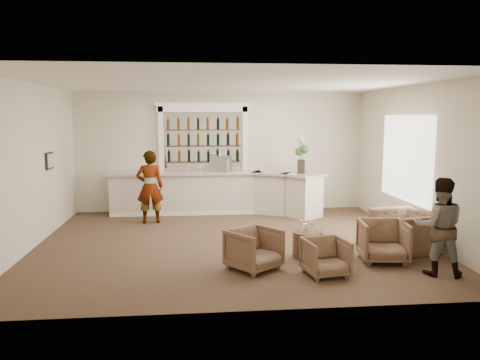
{
  "coord_description": "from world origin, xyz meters",
  "views": [
    {
      "loc": [
        -0.76,
        -9.53,
        2.63
      ],
      "look_at": [
        0.27,
        0.9,
        1.2
      ],
      "focal_mm": 35.0,
      "sensor_mm": 36.0,
      "label": 1
    }
  ],
  "objects_px": {
    "armchair_right": "(383,241)",
    "armchair_left": "(254,249)",
    "armchair_center": "(326,257)",
    "espresso_machine": "(221,164)",
    "armchair_far": "(406,231)",
    "sommelier": "(150,187)",
    "flower_vase": "(301,153)",
    "cocktail_table": "(308,245)",
    "guest": "(439,227)",
    "bar_counter": "(217,193)"
  },
  "relations": [
    {
      "from": "armchair_right",
      "to": "armchair_far",
      "type": "distance_m",
      "value": 1.02
    },
    {
      "from": "cocktail_table",
      "to": "espresso_machine",
      "type": "bearing_deg",
      "value": 108.14
    },
    {
      "from": "sommelier",
      "to": "armchair_far",
      "type": "distance_m",
      "value": 6.03
    },
    {
      "from": "bar_counter",
      "to": "armchair_center",
      "type": "relative_size",
      "value": 8.29
    },
    {
      "from": "sommelier",
      "to": "flower_vase",
      "type": "xyz_separation_m",
      "value": [
        3.9,
        0.46,
        0.78
      ]
    },
    {
      "from": "armchair_far",
      "to": "flower_vase",
      "type": "xyz_separation_m",
      "value": [
        -1.36,
        3.36,
        1.3
      ]
    },
    {
      "from": "armchair_right",
      "to": "armchair_left",
      "type": "bearing_deg",
      "value": -166.72
    },
    {
      "from": "cocktail_table",
      "to": "sommelier",
      "type": "distance_m",
      "value": 4.58
    },
    {
      "from": "armchair_left",
      "to": "flower_vase",
      "type": "height_order",
      "value": "flower_vase"
    },
    {
      "from": "cocktail_table",
      "to": "armchair_left",
      "type": "distance_m",
      "value": 1.24
    },
    {
      "from": "armchair_far",
      "to": "armchair_left",
      "type": "bearing_deg",
      "value": -87.28
    },
    {
      "from": "bar_counter",
      "to": "guest",
      "type": "height_order",
      "value": "guest"
    },
    {
      "from": "armchair_right",
      "to": "espresso_machine",
      "type": "relative_size",
      "value": 1.72
    },
    {
      "from": "armchair_far",
      "to": "flower_vase",
      "type": "distance_m",
      "value": 3.85
    },
    {
      "from": "flower_vase",
      "to": "cocktail_table",
      "type": "bearing_deg",
      "value": -100.85
    },
    {
      "from": "sommelier",
      "to": "armchair_right",
      "type": "height_order",
      "value": "sommelier"
    },
    {
      "from": "cocktail_table",
      "to": "armchair_right",
      "type": "bearing_deg",
      "value": -15.31
    },
    {
      "from": "cocktail_table",
      "to": "guest",
      "type": "relative_size",
      "value": 0.34
    },
    {
      "from": "bar_counter",
      "to": "armchair_right",
      "type": "bearing_deg",
      "value": -58.31
    },
    {
      "from": "cocktail_table",
      "to": "armchair_far",
      "type": "bearing_deg",
      "value": 8.9
    },
    {
      "from": "guest",
      "to": "armchair_center",
      "type": "relative_size",
      "value": 2.38
    },
    {
      "from": "armchair_center",
      "to": "armchair_left",
      "type": "bearing_deg",
      "value": 150.26
    },
    {
      "from": "bar_counter",
      "to": "espresso_machine",
      "type": "xyz_separation_m",
      "value": [
        0.12,
        0.03,
        0.78
      ]
    },
    {
      "from": "guest",
      "to": "flower_vase",
      "type": "height_order",
      "value": "flower_vase"
    },
    {
      "from": "armchair_right",
      "to": "cocktail_table",
      "type": "bearing_deg",
      "value": 172.63
    },
    {
      "from": "cocktail_table",
      "to": "armchair_left",
      "type": "height_order",
      "value": "armchair_left"
    },
    {
      "from": "sommelier",
      "to": "armchair_center",
      "type": "relative_size",
      "value": 2.62
    },
    {
      "from": "bar_counter",
      "to": "cocktail_table",
      "type": "distance_m",
      "value": 4.46
    },
    {
      "from": "armchair_far",
      "to": "espresso_machine",
      "type": "bearing_deg",
      "value": -151.8
    },
    {
      "from": "guest",
      "to": "espresso_machine",
      "type": "height_order",
      "value": "guest"
    },
    {
      "from": "bar_counter",
      "to": "guest",
      "type": "bearing_deg",
      "value": -57.19
    },
    {
      "from": "armchair_center",
      "to": "flower_vase",
      "type": "height_order",
      "value": "flower_vase"
    },
    {
      "from": "armchair_far",
      "to": "cocktail_table",
      "type": "bearing_deg",
      "value": -94.41
    },
    {
      "from": "bar_counter",
      "to": "espresso_machine",
      "type": "height_order",
      "value": "espresso_machine"
    },
    {
      "from": "armchair_center",
      "to": "flower_vase",
      "type": "relative_size",
      "value": 0.71
    },
    {
      "from": "armchair_center",
      "to": "bar_counter",
      "type": "bearing_deg",
      "value": 96.94
    },
    {
      "from": "sommelier",
      "to": "armchair_far",
      "type": "height_order",
      "value": "sommelier"
    },
    {
      "from": "bar_counter",
      "to": "armchair_right",
      "type": "relative_size",
      "value": 6.84
    },
    {
      "from": "guest",
      "to": "armchair_center",
      "type": "xyz_separation_m",
      "value": [
        -1.88,
        0.14,
        -0.51
      ]
    },
    {
      "from": "flower_vase",
      "to": "armchair_right",
      "type": "bearing_deg",
      "value": -81.54
    },
    {
      "from": "sommelier",
      "to": "espresso_machine",
      "type": "bearing_deg",
      "value": -157.89
    },
    {
      "from": "sommelier",
      "to": "flower_vase",
      "type": "distance_m",
      "value": 4.0
    },
    {
      "from": "flower_vase",
      "to": "armchair_center",
      "type": "bearing_deg",
      "value": -97.88
    },
    {
      "from": "armchair_right",
      "to": "espresso_machine",
      "type": "distance_m",
      "value": 5.4
    },
    {
      "from": "guest",
      "to": "flower_vase",
      "type": "distance_m",
      "value": 5.05
    },
    {
      "from": "armchair_center",
      "to": "armchair_right",
      "type": "height_order",
      "value": "armchair_right"
    },
    {
      "from": "sommelier",
      "to": "armchair_far",
      "type": "xyz_separation_m",
      "value": [
        5.26,
        -2.9,
        -0.52
      ]
    },
    {
      "from": "guest",
      "to": "armchair_far",
      "type": "xyz_separation_m",
      "value": [
        0.13,
        1.46,
        -0.44
      ]
    },
    {
      "from": "armchair_left",
      "to": "flower_vase",
      "type": "relative_size",
      "value": 0.82
    },
    {
      "from": "armchair_right",
      "to": "bar_counter",
      "type": "bearing_deg",
      "value": 129.63
    }
  ]
}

